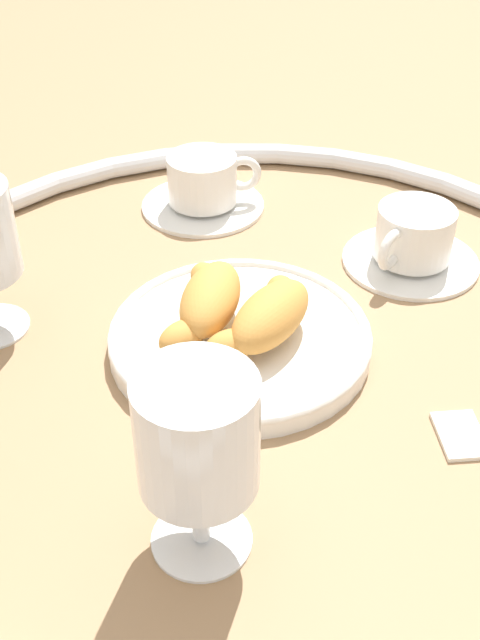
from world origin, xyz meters
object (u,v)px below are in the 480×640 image
Objects in this scene: coffee_cup_near at (413,241)px; coffee_cup_far at (204,186)px; juice_glass_left at (197,443)px; pastry_plate at (240,337)px; sugar_packet at (461,433)px; croissant_large at (267,316)px; croissant_small at (206,303)px.

coffee_cup_near is 0.24m from coffee_cup_far.
juice_glass_left is (-0.45, -0.06, 0.07)m from coffee_cup_far.
coffee_cup_far is 0.97× the size of juice_glass_left.
pastry_plate is 4.54× the size of sugar_packet.
juice_glass_left reaches higher than sugar_packet.
juice_glass_left is (-0.20, 0.03, 0.05)m from croissant_large.
sugar_packet is (-0.10, -0.21, -0.04)m from croissant_small.
croissant_large is at bearing 139.83° from coffee_cup_near.
coffee_cup_far is (0.09, 0.22, 0.00)m from coffee_cup_near.
coffee_cup_near is (0.14, -0.19, -0.01)m from croissant_small.
coffee_cup_far is at bearing 8.55° from croissant_small.
pastry_plate is at bearing 133.99° from coffee_cup_near.
coffee_cup_near is 0.24m from sugar_packet.
pastry_plate is 1.67× the size of coffee_cup_near.
pastry_plate is 0.04m from croissant_small.
croissant_small is at bearing 127.53° from coffee_cup_near.
croissant_small is 0.22m from juice_glass_left.
coffee_cup_far is (0.24, 0.04, -0.01)m from croissant_small.
croissant_small is at bearing -171.45° from coffee_cup_far.
coffee_cup_far is at bearing 24.87° from sugar_packet.
croissant_large reaches higher than sugar_packet.
croissant_small is (0.01, 0.05, 0.00)m from croissant_large.
sugar_packet is (-0.08, -0.15, -0.04)m from croissant_large.
coffee_cup_near and coffee_cup_far have the same top height.
croissant_small is 1.00× the size of coffee_cup_far.
coffee_cup_near is at bearing -46.01° from pastry_plate.
croissant_small is 0.23m from sugar_packet.
juice_glass_left is at bearing 178.72° from pastry_plate.
coffee_cup_near is 0.97× the size of juice_glass_left.
sugar_packet is at bearing -118.72° from croissant_large.
juice_glass_left is (-0.36, 0.16, 0.07)m from coffee_cup_near.
coffee_cup_far is (0.25, 0.09, -0.01)m from croissant_large.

